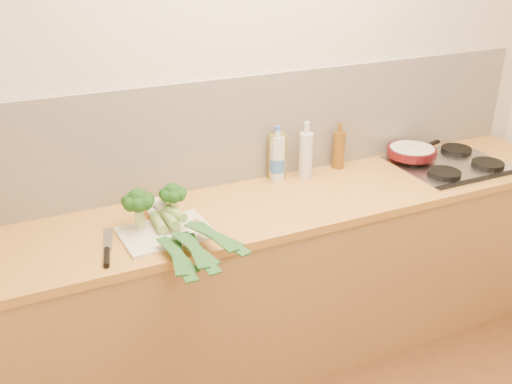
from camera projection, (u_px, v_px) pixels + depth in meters
room_shell at (259, 128)px, 2.85m from camera, size 3.50×3.50×3.50m
counter at (283, 278)px, 2.92m from camera, size 3.20×0.62×0.90m
gas_hob at (451, 163)px, 3.11m from camera, size 0.58×0.50×0.04m
chopping_board at (166, 232)px, 2.42m from camera, size 0.39×0.30×0.01m
broccoli_left at (138, 201)px, 2.40m from camera, size 0.14×0.14×0.18m
broccoli_right at (173, 195)px, 2.47m from camera, size 0.12×0.12×0.17m
leek_front at (163, 230)px, 2.38m from camera, size 0.11×0.69×0.04m
leek_mid at (176, 226)px, 2.38m from camera, size 0.11×0.68×0.04m
leek_back at (187, 220)px, 2.38m from camera, size 0.24×0.60×0.04m
chefs_knife at (107, 253)px, 2.26m from camera, size 0.10×0.33×0.02m
skillet at (412, 151)px, 3.14m from camera, size 0.39×0.27×0.05m
oil_tin at (277, 156)px, 2.90m from camera, size 0.08×0.05×0.27m
glass_bottle at (306, 154)px, 2.92m from camera, size 0.07×0.07×0.30m
amber_bottle at (339, 149)px, 3.04m from camera, size 0.06×0.06×0.25m
water_bottle at (277, 159)px, 2.89m from camera, size 0.08×0.08×0.27m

